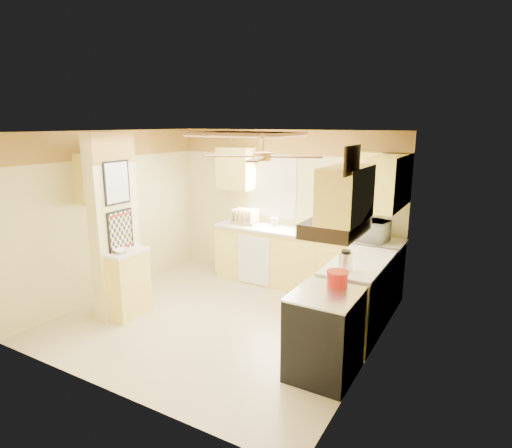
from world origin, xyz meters
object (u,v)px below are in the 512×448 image
Objects in this scene: dutch_oven at (337,278)px; kettle at (346,261)px; bowl at (122,251)px; microwave at (368,230)px; stove at (324,334)px.

kettle is at bearing 97.00° from dutch_oven.
microwave is at bearing 39.97° from bowl.
microwave is 2.33× the size of dutch_oven.
stove is 3.69× the size of kettle.
dutch_oven is (2.83, 0.35, 0.03)m from bowl.
kettle reaches higher than stove.
microwave is (-0.16, 2.12, 0.63)m from stove.
stove is at bearing -96.19° from dutch_oven.
bowl is 2.85m from dutch_oven.
stove is at bearing 2.03° from bowl.
stove is 3.82× the size of dutch_oven.
bowl is (-2.80, -0.10, 0.50)m from stove.
bowl is 2.88m from kettle.
stove is 1.64× the size of microwave.
stove is 0.90m from kettle.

